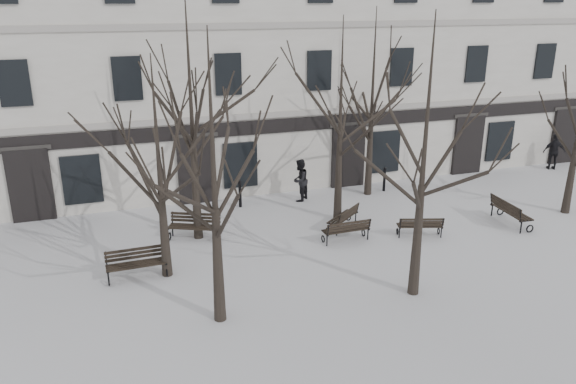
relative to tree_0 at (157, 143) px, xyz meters
name	(u,v)px	position (x,y,z in m)	size (l,w,h in m)	color
ground	(349,270)	(5.62, -1.55, -4.31)	(100.00, 100.00, 0.00)	silver
building	(245,58)	(5.62, 11.41, 1.20)	(40.40, 10.20, 11.40)	silver
tree_0	(157,143)	(0.00, 0.00, 0.00)	(4.83, 4.83, 6.90)	black
tree_1	(213,148)	(1.05, -3.11, 0.54)	(5.43, 5.43, 7.76)	black
tree_2	(426,127)	(6.82, -3.51, 0.74)	(5.66, 5.66, 8.09)	black
tree_4	(190,88)	(1.45, 2.63, 1.17)	(6.14, 6.14, 8.77)	black
tree_5	(341,97)	(7.03, 2.68, 0.56)	(5.46, 5.46, 7.80)	black
tree_6	(373,81)	(9.53, 5.04, 0.72)	(5.64, 5.64, 8.06)	black
bench_0	(136,263)	(-0.91, 0.13, -3.80)	(1.87, 0.72, 0.93)	black
bench_1	(347,230)	(6.47, 0.55, -3.84)	(1.74, 0.67, 0.87)	black
bench_2	(420,226)	(9.21, 0.09, -3.86)	(1.72, 1.04, 0.82)	black
bench_3	(195,225)	(1.33, 2.59, -3.80)	(1.94, 1.38, 0.93)	black
bench_4	(344,217)	(6.89, 1.73, -3.85)	(1.66, 1.50, 0.84)	black
bench_5	(510,211)	(13.15, 0.07, -3.77)	(0.86, 2.02, 0.99)	black
bollard_a	(240,193)	(3.70, 5.25, -3.68)	(0.15, 0.15, 1.19)	black
bollard_b	(384,178)	(10.42, 5.19, -3.71)	(0.14, 0.14, 1.12)	black
pedestrian_b	(300,200)	(6.34, 5.22, -4.31)	(0.90, 0.70, 1.85)	black
pedestrian_c	(551,169)	(20.27, 5.54, -4.31)	(1.09, 0.45, 1.85)	black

